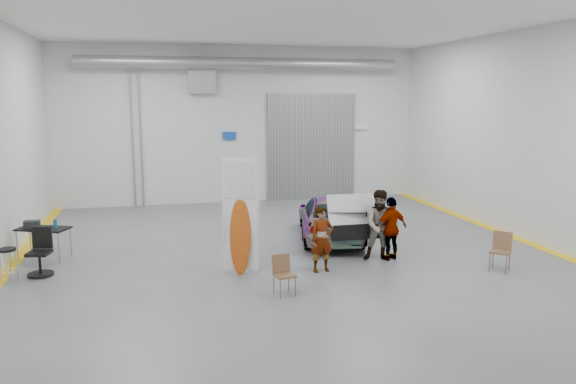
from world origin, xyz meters
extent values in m
plane|color=#585A5F|center=(0.00, 0.00, 0.00)|extent=(16.00, 16.00, 0.00)
cube|color=silver|center=(7.00, 0.00, 3.00)|extent=(0.02, 16.00, 6.00)
cube|color=silver|center=(0.00, 8.00, 3.00)|extent=(14.00, 0.02, 6.00)
cube|color=silver|center=(0.00, -8.00, 3.00)|extent=(14.00, 0.02, 6.00)
cube|color=white|center=(0.00, 0.00, 6.00)|extent=(14.00, 16.00, 0.02)
cube|color=gray|center=(2.80, 7.92, 2.10)|extent=(3.60, 0.12, 4.20)
cube|color=gray|center=(-1.50, 7.92, 4.80)|extent=(1.00, 0.50, 1.20)
cylinder|color=gray|center=(0.00, 7.40, 5.30)|extent=(11.90, 0.44, 0.44)
cube|color=#1445A6|center=(-0.50, 7.92, 2.60)|extent=(0.50, 0.04, 0.30)
cube|color=white|center=(4.80, 7.92, 2.90)|extent=(0.70, 0.04, 0.25)
cylinder|color=gray|center=(-3.80, 7.92, 2.50)|extent=(0.08, 0.08, 5.00)
cylinder|color=gray|center=(-4.10, 7.92, 2.50)|extent=(0.08, 0.08, 5.00)
cube|color=yellow|center=(-6.85, 0.00, 0.01)|extent=(0.30, 16.00, 0.01)
cube|color=yellow|center=(6.85, 0.00, 0.01)|extent=(0.30, 16.00, 0.01)
imported|color=silver|center=(1.59, 1.62, 0.63)|extent=(2.70, 4.62, 1.26)
imported|color=#9A7854|center=(0.41, -1.38, 0.78)|extent=(0.62, 0.45, 1.56)
imported|color=#45717E|center=(2.13, -0.85, 0.90)|extent=(1.04, 0.91, 1.80)
imported|color=brown|center=(2.40, -0.85, 0.81)|extent=(1.01, 0.64, 1.61)
cube|color=white|center=(-1.42, -1.10, 0.96)|extent=(0.80, 0.25, 1.73)
ellipsoid|color=orange|center=(-1.42, -1.18, 0.92)|extent=(0.53, 0.35, 1.83)
cube|color=white|center=(-1.42, -1.12, 2.26)|extent=(0.77, 0.24, 0.92)
cylinder|color=white|center=(-1.76, -1.10, 1.45)|extent=(0.02, 0.02, 2.89)
cylinder|color=white|center=(-1.08, -1.10, 1.45)|extent=(0.02, 0.02, 2.89)
cube|color=brown|center=(-0.82, -2.75, 0.43)|extent=(0.46, 0.45, 0.04)
cube|color=brown|center=(-0.82, -2.57, 0.65)|extent=(0.41, 0.15, 0.38)
cube|color=brown|center=(4.52, -2.34, 0.47)|extent=(0.60, 0.61, 0.04)
cube|color=brown|center=(4.52, -2.14, 0.71)|extent=(0.37, 0.37, 0.42)
cylinder|color=black|center=(-6.60, -0.51, 0.75)|extent=(0.38, 0.38, 0.06)
torus|color=silver|center=(-6.60, -0.51, 0.24)|extent=(0.40, 0.40, 0.02)
cylinder|color=gray|center=(-6.75, 1.04, 0.38)|extent=(0.03, 0.03, 0.76)
cylinder|color=gray|center=(-5.58, 1.04, 0.38)|extent=(0.03, 0.03, 0.76)
cylinder|color=gray|center=(-6.75, 1.57, 0.38)|extent=(0.03, 0.03, 0.76)
cylinder|color=gray|center=(-5.58, 1.57, 0.38)|extent=(0.03, 0.03, 0.76)
cube|color=black|center=(-6.17, 1.30, 0.78)|extent=(1.42, 1.10, 0.04)
cylinder|color=#17598A|center=(-5.85, 1.20, 0.92)|extent=(0.08, 0.08, 0.23)
cube|color=black|center=(-6.43, 1.35, 0.90)|extent=(0.37, 0.23, 0.19)
cylinder|color=black|center=(-6.01, -0.18, 0.04)|extent=(0.58, 0.58, 0.04)
cylinder|color=black|center=(-6.01, -0.18, 0.29)|extent=(0.06, 0.06, 0.50)
cube|color=black|center=(-6.01, -0.18, 0.54)|extent=(0.57, 0.57, 0.07)
cube|color=black|center=(-6.01, 0.05, 0.85)|extent=(0.46, 0.16, 0.52)
cube|color=silver|center=(1.59, -0.30, 1.28)|extent=(1.47, 0.89, 0.04)
camera|label=1|loc=(-3.36, -13.63, 4.09)|focal=35.00mm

